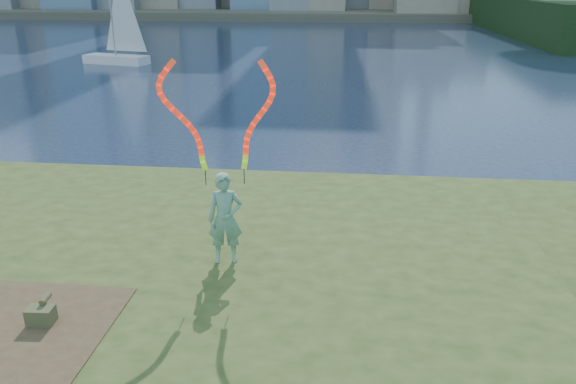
# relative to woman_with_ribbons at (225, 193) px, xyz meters

# --- Properties ---
(ground) EXTENTS (320.00, 320.00, 0.00)m
(ground) POSITION_rel_woman_with_ribbons_xyz_m (-0.76, 0.44, -2.19)
(ground) COLOR #18243C
(ground) RESTS_ON ground
(grassy_knoll) EXTENTS (20.00, 18.00, 0.80)m
(grassy_knoll) POSITION_rel_woman_with_ribbons_xyz_m (-0.76, -1.85, -1.85)
(grassy_knoll) COLOR #334217
(grassy_knoll) RESTS_ON ground
(dirt_patch) EXTENTS (3.20, 3.00, 0.02)m
(dirt_patch) POSITION_rel_woman_with_ribbons_xyz_m (-2.96, -2.76, -1.38)
(dirt_patch) COLOR #47331E
(dirt_patch) RESTS_ON grassy_knoll
(far_shore) EXTENTS (320.00, 40.00, 1.20)m
(far_shore) POSITION_rel_woman_with_ribbons_xyz_m (-0.76, 95.44, -1.59)
(far_shore) COLOR #4E4939
(far_shore) RESTS_ON ground
(woman_with_ribbons) EXTENTS (2.08, 0.61, 4.15)m
(woman_with_ribbons) POSITION_rel_woman_with_ribbons_xyz_m (0.00, 0.00, 0.00)
(woman_with_ribbons) COLOR #1A7446
(woman_with_ribbons) RESTS_ON grassy_knoll
(canvas_bag) EXTENTS (0.43, 0.49, 0.39)m
(canvas_bag) POSITION_rel_woman_with_ribbons_xyz_m (-2.47, -2.44, -1.23)
(canvas_bag) COLOR #474A28
(canvas_bag) RESTS_ON grassy_knoll
(sailboat) EXTENTS (5.25, 2.73, 7.91)m
(sailboat) POSITION_rel_woman_with_ribbons_xyz_m (-14.80, 31.23, -0.83)
(sailboat) COLOR white
(sailboat) RESTS_ON ground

